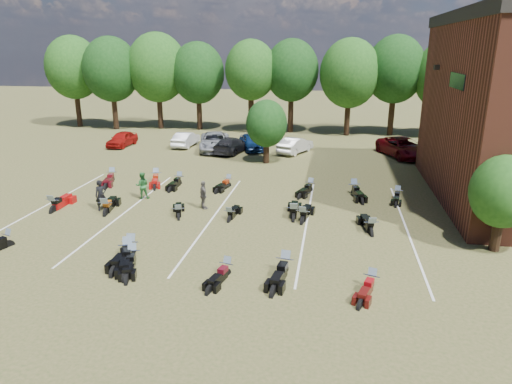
% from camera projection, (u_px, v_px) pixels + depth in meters
% --- Properties ---
extents(ground, '(160.00, 160.00, 0.00)m').
position_uv_depth(ground, '(260.00, 243.00, 21.23)').
color(ground, brown).
rests_on(ground, ground).
extents(car_0, '(1.74, 4.01, 1.35)m').
position_uv_depth(car_0, '(122.00, 139.00, 41.91)').
color(car_0, '#99100D').
rests_on(car_0, ground).
extents(car_1, '(1.58, 4.09, 1.33)m').
position_uv_depth(car_1, '(186.00, 139.00, 41.85)').
color(car_1, silver).
rests_on(car_1, ground).
extents(car_2, '(3.86, 6.05, 1.55)m').
position_uv_depth(car_2, '(215.00, 142.00, 40.19)').
color(car_2, gray).
rests_on(car_2, ground).
extents(car_3, '(2.80, 4.93, 1.35)m').
position_uv_depth(car_3, '(232.00, 145.00, 39.29)').
color(car_3, black).
rests_on(car_3, ground).
extents(car_4, '(3.23, 4.56, 1.44)m').
position_uv_depth(car_4, '(252.00, 142.00, 40.34)').
color(car_4, '#0B214E').
rests_on(car_4, ground).
extents(car_5, '(2.99, 4.38, 1.37)m').
position_uv_depth(car_5, '(295.00, 145.00, 39.20)').
color(car_5, '#A8A8A4').
rests_on(car_5, ground).
extents(car_6, '(4.51, 6.21, 1.57)m').
position_uv_depth(car_6, '(403.00, 147.00, 37.83)').
color(car_6, '#55040B').
rests_on(car_6, ground).
extents(car_7, '(2.71, 5.30, 1.47)m').
position_uv_depth(car_7, '(450.00, 152.00, 36.41)').
color(car_7, '#36373B').
rests_on(car_7, ground).
extents(person_black, '(0.75, 0.72, 1.73)m').
position_uv_depth(person_black, '(101.00, 195.00, 25.26)').
color(person_black, black).
rests_on(person_black, ground).
extents(person_green, '(0.96, 0.85, 1.63)m').
position_uv_depth(person_green, '(142.00, 185.00, 27.27)').
color(person_green, '#26652C').
rests_on(person_green, ground).
extents(person_grey, '(0.87, 1.01, 1.63)m').
position_uv_depth(person_grey, '(203.00, 195.00, 25.49)').
color(person_grey, '#58534C').
rests_on(person_grey, ground).
extents(motorcycle_0, '(1.29, 2.19, 1.16)m').
position_uv_depth(motorcycle_0, '(9.00, 246.00, 20.85)').
color(motorcycle_0, black).
rests_on(motorcycle_0, ground).
extents(motorcycle_1, '(0.87, 2.49, 1.37)m').
position_uv_depth(motorcycle_1, '(131.00, 256.00, 19.94)').
color(motorcycle_1, black).
rests_on(motorcycle_1, ground).
extents(motorcycle_2, '(1.27, 2.32, 1.23)m').
position_uv_depth(motorcycle_2, '(133.00, 264.00, 19.19)').
color(motorcycle_2, black).
rests_on(motorcycle_2, ground).
extents(motorcycle_3, '(1.58, 2.61, 1.38)m').
position_uv_depth(motorcycle_3, '(129.00, 259.00, 19.60)').
color(motorcycle_3, black).
rests_on(motorcycle_3, ground).
extents(motorcycle_4, '(1.10, 2.48, 1.33)m').
position_uv_depth(motorcycle_4, '(285.00, 273.00, 18.36)').
color(motorcycle_4, black).
rests_on(motorcycle_4, ground).
extents(motorcycle_5, '(1.08, 2.09, 1.11)m').
position_uv_depth(motorcycle_5, '(227.00, 276.00, 18.18)').
color(motorcycle_5, black).
rests_on(motorcycle_5, ground).
extents(motorcycle_6, '(1.25, 2.13, 1.13)m').
position_uv_depth(motorcycle_6, '(370.00, 289.00, 17.20)').
color(motorcycle_6, '#430B09').
rests_on(motorcycle_6, ground).
extents(motorcycle_7, '(0.84, 2.52, 1.40)m').
position_uv_depth(motorcycle_7, '(54.00, 212.00, 25.26)').
color(motorcycle_7, '#9C0B0B').
rests_on(motorcycle_7, ground).
extents(motorcycle_8, '(1.23, 2.58, 1.38)m').
position_uv_depth(motorcycle_8, '(106.00, 215.00, 24.84)').
color(motorcycle_8, black).
rests_on(motorcycle_8, ground).
extents(motorcycle_9, '(0.82, 2.07, 1.13)m').
position_uv_depth(motorcycle_9, '(230.00, 221.00, 23.92)').
color(motorcycle_9, black).
rests_on(motorcycle_9, ground).
extents(motorcycle_10, '(1.30, 2.21, 1.18)m').
position_uv_depth(motorcycle_10, '(179.00, 219.00, 24.23)').
color(motorcycle_10, black).
rests_on(motorcycle_10, ground).
extents(motorcycle_11, '(0.91, 2.52, 1.38)m').
position_uv_depth(motorcycle_11, '(293.00, 220.00, 24.04)').
color(motorcycle_11, black).
rests_on(motorcycle_11, ground).
extents(motorcycle_12, '(1.16, 2.42, 1.29)m').
position_uv_depth(motorcycle_12, '(371.00, 234.00, 22.20)').
color(motorcycle_12, black).
rests_on(motorcycle_12, ground).
extents(motorcycle_13, '(1.06, 2.44, 1.32)m').
position_uv_depth(motorcycle_13, '(302.00, 223.00, 23.67)').
color(motorcycle_13, black).
rests_on(motorcycle_13, ground).
extents(motorcycle_14, '(1.25, 2.47, 1.32)m').
position_uv_depth(motorcycle_14, '(113.00, 181.00, 31.06)').
color(motorcycle_14, '#400910').
rests_on(motorcycle_14, ground).
extents(motorcycle_15, '(1.45, 2.50, 1.33)m').
position_uv_depth(motorcycle_15, '(157.00, 182.00, 30.86)').
color(motorcycle_15, '#970C0A').
rests_on(motorcycle_15, ground).
extents(motorcycle_16, '(0.80, 2.22, 1.22)m').
position_uv_depth(motorcycle_16, '(179.00, 185.00, 30.24)').
color(motorcycle_16, black).
rests_on(motorcycle_16, ground).
extents(motorcycle_17, '(1.18, 2.18, 1.16)m').
position_uv_depth(motorcycle_17, '(228.00, 187.00, 29.80)').
color(motorcycle_17, black).
rests_on(motorcycle_17, ground).
extents(motorcycle_18, '(1.38, 2.29, 1.22)m').
position_uv_depth(motorcycle_18, '(310.00, 192.00, 28.80)').
color(motorcycle_18, black).
rests_on(motorcycle_18, ground).
extents(motorcycle_19, '(1.30, 2.54, 1.35)m').
position_uv_depth(motorcycle_19, '(354.00, 194.00, 28.27)').
color(motorcycle_19, black).
rests_on(motorcycle_19, ground).
extents(motorcycle_20, '(0.96, 2.09, 1.12)m').
position_uv_depth(motorcycle_20, '(397.00, 199.00, 27.40)').
color(motorcycle_20, black).
rests_on(motorcycle_20, ground).
extents(tree_line, '(56.00, 6.00, 9.79)m').
position_uv_depth(tree_line, '(296.00, 72.00, 46.73)').
color(tree_line, black).
rests_on(tree_line, ground).
extents(young_tree_near_building, '(2.80, 2.80, 4.16)m').
position_uv_depth(young_tree_near_building, '(503.00, 192.00, 19.65)').
color(young_tree_near_building, black).
rests_on(young_tree_near_building, ground).
extents(young_tree_midfield, '(3.20, 3.20, 4.70)m').
position_uv_depth(young_tree_midfield, '(266.00, 124.00, 35.18)').
color(young_tree_midfield, black).
rests_on(young_tree_midfield, ground).
extents(parking_lines, '(20.10, 14.00, 0.01)m').
position_uv_depth(parking_lines, '(214.00, 217.00, 24.53)').
color(parking_lines, silver).
rests_on(parking_lines, ground).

